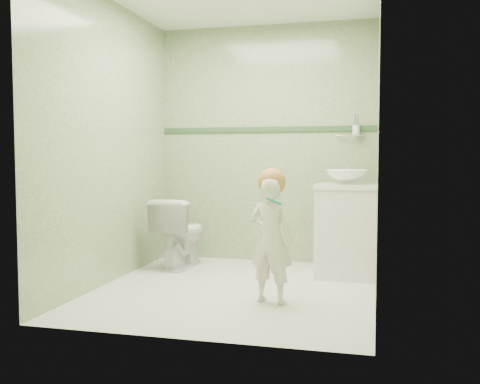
# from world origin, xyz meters

# --- Properties ---
(ground) EXTENTS (2.50, 2.50, 0.00)m
(ground) POSITION_xyz_m (0.00, 0.00, 0.00)
(ground) COLOR white
(ground) RESTS_ON ground
(room_shell) EXTENTS (2.50, 2.54, 2.40)m
(room_shell) POSITION_xyz_m (0.00, 0.00, 1.20)
(room_shell) COLOR gray
(room_shell) RESTS_ON ground
(trim_stripe) EXTENTS (2.20, 0.02, 0.05)m
(trim_stripe) POSITION_xyz_m (0.00, 1.24, 1.35)
(trim_stripe) COLOR #2F5130
(trim_stripe) RESTS_ON room_shell
(vanity) EXTENTS (0.52, 0.50, 0.80)m
(vanity) POSITION_xyz_m (0.84, 0.70, 0.40)
(vanity) COLOR white
(vanity) RESTS_ON ground
(counter) EXTENTS (0.54, 0.52, 0.04)m
(counter) POSITION_xyz_m (0.84, 0.70, 0.81)
(counter) COLOR white
(counter) RESTS_ON vanity
(basin) EXTENTS (0.37, 0.37, 0.13)m
(basin) POSITION_xyz_m (0.84, 0.70, 0.89)
(basin) COLOR white
(basin) RESTS_ON counter
(faucet) EXTENTS (0.03, 0.13, 0.18)m
(faucet) POSITION_xyz_m (0.84, 0.89, 0.97)
(faucet) COLOR silver
(faucet) RESTS_ON counter
(cup_holder) EXTENTS (0.26, 0.07, 0.21)m
(cup_holder) POSITION_xyz_m (0.89, 1.18, 1.33)
(cup_holder) COLOR silver
(cup_holder) RESTS_ON room_shell
(toilet) EXTENTS (0.43, 0.69, 0.67)m
(toilet) POSITION_xyz_m (-0.74, 0.72, 0.34)
(toilet) COLOR white
(toilet) RESTS_ON ground
(toddler) EXTENTS (0.38, 0.30, 0.92)m
(toddler) POSITION_xyz_m (0.36, -0.34, 0.46)
(toddler) COLOR silver
(toddler) RESTS_ON ground
(hair_cap) EXTENTS (0.21, 0.21, 0.21)m
(hair_cap) POSITION_xyz_m (0.36, -0.31, 0.89)
(hair_cap) COLOR #B97636
(hair_cap) RESTS_ON toddler
(teal_toothbrush) EXTENTS (0.11, 0.14, 0.08)m
(teal_toothbrush) POSITION_xyz_m (0.40, -0.48, 0.77)
(teal_toothbrush) COLOR #13987E
(teal_toothbrush) RESTS_ON toddler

